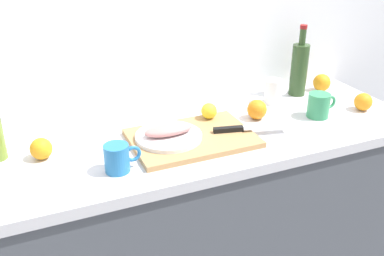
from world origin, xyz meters
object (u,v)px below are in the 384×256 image
white_plate (170,136)px  fish_fillet (170,130)px  chef_knife (242,128)px  coffee_mug_2 (274,91)px  wine_bottle (299,68)px  lemon_0 (209,111)px  cutting_board (192,138)px  orange_0 (322,83)px  coffee_mug_0 (319,105)px  coffee_mug_1 (118,158)px

white_plate → fish_fillet: bearing=90.0°
chef_knife → coffee_mug_2: (0.28, 0.23, 0.02)m
wine_bottle → chef_knife: bearing=-147.8°
lemon_0 → wine_bottle: size_ratio=0.20×
white_plate → cutting_board: bearing=-9.0°
white_plate → coffee_mug_2: coffee_mug_2 is taller
fish_fillet → wine_bottle: (0.70, 0.23, 0.07)m
wine_bottle → coffee_mug_2: 0.18m
white_plate → coffee_mug_2: 0.57m
coffee_mug_2 → orange_0: coffee_mug_2 is taller
wine_bottle → coffee_mug_2: bearing=-163.2°
wine_bottle → coffee_mug_2: size_ratio=2.75×
coffee_mug_0 → wine_bottle: bearing=74.4°
lemon_0 → coffee_mug_0: 0.45m
cutting_board → fish_fillet: (-0.08, 0.01, 0.04)m
coffee_mug_0 → orange_0: 0.31m
coffee_mug_0 → coffee_mug_1: coffee_mug_0 is taller
cutting_board → coffee_mug_1: (-0.30, -0.10, 0.04)m
cutting_board → coffee_mug_1: size_ratio=3.64×
cutting_board → coffee_mug_2: bearing=22.4°
white_plate → fish_fillet: size_ratio=1.33×
cutting_board → orange_0: (0.75, 0.23, 0.03)m
cutting_board → fish_fillet: bearing=171.0°
cutting_board → coffee_mug_0: coffee_mug_0 is taller
wine_bottle → coffee_mug_0: wine_bottle is taller
fish_fillet → chef_knife: size_ratio=0.61×
wine_bottle → coffee_mug_1: size_ratio=2.63×
fish_fillet → chef_knife: (0.27, -0.05, -0.02)m
chef_knife → white_plate: bearing=-177.3°
coffee_mug_1 → coffee_mug_2: coffee_mug_2 is taller
coffee_mug_1 → coffee_mug_0: bearing=6.5°
coffee_mug_2 → coffee_mug_0: bearing=-65.8°
cutting_board → coffee_mug_2: 0.50m
white_plate → orange_0: bearing=14.7°
coffee_mug_2 → chef_knife: bearing=-140.9°
cutting_board → orange_0: 0.79m
coffee_mug_1 → coffee_mug_2: 0.81m
chef_knife → coffee_mug_0: coffee_mug_0 is taller
coffee_mug_1 → chef_knife: bearing=7.9°
cutting_board → lemon_0: 0.17m
fish_fillet → wine_bottle: size_ratio=0.56×
lemon_0 → orange_0: 0.64m
white_plate → chef_knife: size_ratio=0.82×
wine_bottle → coffee_mug_0: (-0.07, -0.24, -0.07)m
lemon_0 → chef_knife: bearing=-65.8°
fish_fillet → coffee_mug_0: 0.63m
chef_knife → lemon_0: size_ratio=4.64×
lemon_0 → coffee_mug_1: coffee_mug_1 is taller
wine_bottle → orange_0: wine_bottle is taller
white_plate → coffee_mug_2: size_ratio=2.07×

